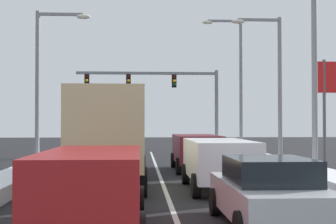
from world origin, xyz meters
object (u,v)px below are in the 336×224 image
object	(u,v)px
sedan_gray_center_lane_third	(119,152)
street_lamp_right_near	(306,49)
box_truck_center_lane_second	(110,133)
street_lamp_left_mid	(45,74)
street_lamp_right_far	(236,75)
sedan_silver_right_lane_nearest	(268,193)
suv_maroon_right_lane_third	(196,149)
suv_red_center_lane_nearest	(92,183)
traffic_light_gantry	(167,90)
street_lamp_right_mid	(273,76)
suv_white_right_lane_second	(219,160)

from	to	relation	value
sedan_gray_center_lane_third	street_lamp_right_near	bearing A→B (deg)	-40.88
box_truck_center_lane_second	street_lamp_left_mid	bearing A→B (deg)	117.40
street_lamp_right_near	street_lamp_right_far	distance (m)	13.00
sedan_silver_right_lane_nearest	street_lamp_right_near	xyz separation A→B (m)	(3.72, 8.46, 4.36)
suv_maroon_right_lane_third	street_lamp_right_near	size ratio (longest dim) A/B	0.57
suv_red_center_lane_nearest	sedan_gray_center_lane_third	bearing A→B (deg)	90.38
suv_red_center_lane_nearest	traffic_light_gantry	world-z (taller)	traffic_light_gantry
suv_maroon_right_lane_third	street_lamp_right_near	bearing A→B (deg)	-48.23
box_truck_center_lane_second	street_lamp_right_far	size ratio (longest dim) A/B	0.80
box_truck_center_lane_second	street_lamp_right_mid	bearing A→B (deg)	44.79
sedan_silver_right_lane_nearest	street_lamp_right_far	xyz separation A→B (m)	(3.53, 21.47, 4.59)
sedan_gray_center_lane_third	street_lamp_right_mid	size ratio (longest dim) A/B	0.58
suv_maroon_right_lane_third	suv_red_center_lane_nearest	xyz separation A→B (m)	(-3.62, -12.92, 0.00)
traffic_light_gantry	street_lamp_left_mid	world-z (taller)	street_lamp_left_mid
suv_red_center_lane_nearest	sedan_gray_center_lane_third	xyz separation A→B (m)	(-0.10, 15.18, -0.25)
traffic_light_gantry	street_lamp_right_far	world-z (taller)	street_lamp_right_far
suv_maroon_right_lane_third	sedan_gray_center_lane_third	distance (m)	4.36
sedan_silver_right_lane_nearest	sedan_gray_center_lane_third	distance (m)	15.45
traffic_light_gantry	street_lamp_right_near	distance (m)	18.41
box_truck_center_lane_second	traffic_light_gantry	size ratio (longest dim) A/B	0.68
sedan_gray_center_lane_third	street_lamp_right_far	distance (m)	10.81
suv_white_right_lane_second	street_lamp_right_mid	bearing A→B (deg)	64.42
sedan_silver_right_lane_nearest	sedan_gray_center_lane_third	size ratio (longest dim) A/B	1.00
street_lamp_right_near	street_lamp_right_far	xyz separation A→B (m)	(-0.19, 13.00, 0.23)
suv_maroon_right_lane_third	street_lamp_right_mid	size ratio (longest dim) A/B	0.63
suv_white_right_lane_second	suv_red_center_lane_nearest	distance (m)	7.19
traffic_light_gantry	street_lamp_left_mid	bearing A→B (deg)	-118.12
sedan_silver_right_lane_nearest	street_lamp_right_far	bearing A→B (deg)	80.65
suv_white_right_lane_second	traffic_light_gantry	size ratio (longest dim) A/B	0.46
street_lamp_right_near	box_truck_center_lane_second	bearing A→B (deg)	-169.41
traffic_light_gantry	street_lamp_right_mid	xyz separation A→B (m)	(4.89, -11.36, -0.04)
street_lamp_right_near	street_lamp_left_mid	xyz separation A→B (m)	(-11.04, 5.47, -0.47)
suv_red_center_lane_nearest	box_truck_center_lane_second	size ratio (longest dim) A/B	0.68
suv_maroon_right_lane_third	box_truck_center_lane_second	world-z (taller)	box_truck_center_lane_second
suv_white_right_lane_second	suv_maroon_right_lane_third	size ratio (longest dim) A/B	1.00
suv_maroon_right_lane_third	traffic_light_gantry	distance (m)	14.12
box_truck_center_lane_second	street_lamp_right_near	size ratio (longest dim) A/B	0.84
sedan_silver_right_lane_nearest	traffic_light_gantry	bearing A→B (deg)	91.51
sedan_silver_right_lane_nearest	suv_maroon_right_lane_third	bearing A→B (deg)	90.33
box_truck_center_lane_second	street_lamp_right_mid	xyz separation A→B (m)	(7.96, 7.90, 2.78)
suv_red_center_lane_nearest	street_lamp_right_mid	distance (m)	17.49
box_truck_center_lane_second	street_lamp_right_near	world-z (taller)	street_lamp_right_near
sedan_silver_right_lane_nearest	suv_red_center_lane_nearest	xyz separation A→B (m)	(-3.70, -0.21, 0.25)
sedan_gray_center_lane_third	suv_maroon_right_lane_third	bearing A→B (deg)	-31.24
suv_white_right_lane_second	street_lamp_right_near	xyz separation A→B (m)	(3.81, 2.45, 4.10)
box_truck_center_lane_second	suv_red_center_lane_nearest	bearing A→B (deg)	-89.50
suv_maroon_right_lane_third	box_truck_center_lane_second	distance (m)	6.80
suv_red_center_lane_nearest	sedan_gray_center_lane_third	size ratio (longest dim) A/B	1.09
street_lamp_right_near	suv_white_right_lane_second	bearing A→B (deg)	-147.27
street_lamp_right_near	street_lamp_left_mid	world-z (taller)	street_lamp_right_near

